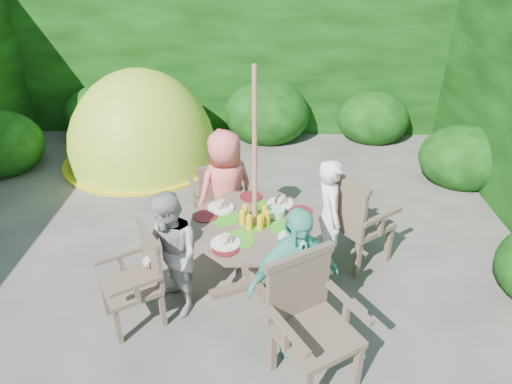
{
  "coord_description": "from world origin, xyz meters",
  "views": [
    {
      "loc": [
        0.61,
        -4.06,
        3.06
      ],
      "look_at": [
        0.51,
        -0.14,
        0.85
      ],
      "focal_mm": 32.0,
      "sensor_mm": 36.0,
      "label": 1
    }
  ],
  "objects_px": {
    "garden_chair_left": "(138,277)",
    "child_back": "(226,190)",
    "patio_table": "(255,233)",
    "garden_chair_front": "(310,320)",
    "garden_chair_back": "(217,195)",
    "parasol_pole": "(255,190)",
    "child_right": "(329,217)",
    "child_left": "(171,256)",
    "dome_tent": "(145,159)",
    "garden_chair_right": "(354,218)",
    "child_front": "(294,282)"
  },
  "relations": [
    {
      "from": "garden_chair_left",
      "to": "child_back",
      "type": "xyz_separation_m",
      "value": [
        0.68,
        1.18,
        0.22
      ]
    },
    {
      "from": "patio_table",
      "to": "garden_chair_front",
      "type": "height_order",
      "value": "garden_chair_front"
    },
    {
      "from": "garden_chair_back",
      "to": "garden_chair_left",
      "type": "bearing_deg",
      "value": 47.68
    },
    {
      "from": "parasol_pole",
      "to": "garden_chair_back",
      "type": "distance_m",
      "value": 1.27
    },
    {
      "from": "child_right",
      "to": "child_left",
      "type": "bearing_deg",
      "value": 106.22
    },
    {
      "from": "garden_chair_left",
      "to": "garden_chair_front",
      "type": "distance_m",
      "value": 1.55
    },
    {
      "from": "garden_chair_left",
      "to": "child_back",
      "type": "height_order",
      "value": "child_back"
    },
    {
      "from": "child_left",
      "to": "dome_tent",
      "type": "xyz_separation_m",
      "value": [
        -1.09,
        3.25,
        -0.61
      ]
    },
    {
      "from": "patio_table",
      "to": "child_left",
      "type": "bearing_deg",
      "value": -155.41
    },
    {
      "from": "garden_chair_front",
      "to": "child_back",
      "type": "relative_size",
      "value": 0.74
    },
    {
      "from": "patio_table",
      "to": "dome_tent",
      "type": "xyz_separation_m",
      "value": [
        -1.83,
        2.92,
        -0.63
      ]
    },
    {
      "from": "garden_chair_right",
      "to": "garden_chair_front",
      "type": "relative_size",
      "value": 1.0
    },
    {
      "from": "parasol_pole",
      "to": "garden_chair_front",
      "type": "bearing_deg",
      "value": -66.06
    },
    {
      "from": "child_back",
      "to": "child_front",
      "type": "relative_size",
      "value": 1.01
    },
    {
      "from": "garden_chair_right",
      "to": "child_left",
      "type": "xyz_separation_m",
      "value": [
        -1.73,
        -0.77,
        0.07
      ]
    },
    {
      "from": "child_left",
      "to": "child_back",
      "type": "xyz_separation_m",
      "value": [
        0.4,
        1.06,
        0.07
      ]
    },
    {
      "from": "parasol_pole",
      "to": "child_left",
      "type": "bearing_deg",
      "value": -155.48
    },
    {
      "from": "garden_chair_front",
      "to": "dome_tent",
      "type": "relative_size",
      "value": 0.36
    },
    {
      "from": "parasol_pole",
      "to": "child_left",
      "type": "distance_m",
      "value": 0.94
    },
    {
      "from": "garden_chair_back",
      "to": "child_right",
      "type": "distance_m",
      "value": 1.37
    },
    {
      "from": "patio_table",
      "to": "child_right",
      "type": "relative_size",
      "value": 1.38
    },
    {
      "from": "garden_chair_left",
      "to": "child_left",
      "type": "relative_size",
      "value": 0.71
    },
    {
      "from": "patio_table",
      "to": "garden_chair_front",
      "type": "bearing_deg",
      "value": -66.29
    },
    {
      "from": "garden_chair_front",
      "to": "child_right",
      "type": "height_order",
      "value": "child_right"
    },
    {
      "from": "parasol_pole",
      "to": "garden_chair_right",
      "type": "distance_m",
      "value": 1.23
    },
    {
      "from": "child_right",
      "to": "child_front",
      "type": "bearing_deg",
      "value": 151.22
    },
    {
      "from": "garden_chair_right",
      "to": "dome_tent",
      "type": "height_order",
      "value": "dome_tent"
    },
    {
      "from": "child_right",
      "to": "garden_chair_right",
      "type": "bearing_deg",
      "value": -77.55
    },
    {
      "from": "garden_chair_front",
      "to": "parasol_pole",
      "type": "bearing_deg",
      "value": 82.39
    },
    {
      "from": "garden_chair_back",
      "to": "child_back",
      "type": "xyz_separation_m",
      "value": [
        0.13,
        -0.27,
        0.21
      ]
    },
    {
      "from": "garden_chair_right",
      "to": "garden_chair_front",
      "type": "bearing_deg",
      "value": 121.74
    },
    {
      "from": "garden_chair_right",
      "to": "dome_tent",
      "type": "distance_m",
      "value": 3.8
    },
    {
      "from": "patio_table",
      "to": "garden_chair_right",
      "type": "xyz_separation_m",
      "value": [
        1.0,
        0.43,
        -0.09
      ]
    },
    {
      "from": "garden_chair_right",
      "to": "child_left",
      "type": "distance_m",
      "value": 1.89
    },
    {
      "from": "parasol_pole",
      "to": "garden_chair_front",
      "type": "height_order",
      "value": "parasol_pole"
    },
    {
      "from": "garden_chair_right",
      "to": "garden_chair_back",
      "type": "bearing_deg",
      "value": 31.92
    },
    {
      "from": "patio_table",
      "to": "garden_chair_right",
      "type": "height_order",
      "value": "garden_chair_right"
    },
    {
      "from": "patio_table",
      "to": "child_left",
      "type": "height_order",
      "value": "child_left"
    },
    {
      "from": "child_back",
      "to": "garden_chair_front",
      "type": "bearing_deg",
      "value": 80.31
    },
    {
      "from": "garden_chair_front",
      "to": "child_right",
      "type": "relative_size",
      "value": 0.82
    },
    {
      "from": "garden_chair_front",
      "to": "child_left",
      "type": "bearing_deg",
      "value": 118.83
    },
    {
      "from": "child_front",
      "to": "garden_chair_front",
      "type": "bearing_deg",
      "value": -91.0
    },
    {
      "from": "child_back",
      "to": "patio_table",
      "type": "bearing_deg",
      "value": 80.96
    },
    {
      "from": "garden_chair_back",
      "to": "child_left",
      "type": "relative_size",
      "value": 0.72
    },
    {
      "from": "dome_tent",
      "to": "garden_chair_front",
      "type": "bearing_deg",
      "value": -46.8
    },
    {
      "from": "patio_table",
      "to": "garden_chair_left",
      "type": "xyz_separation_m",
      "value": [
        -1.01,
        -0.45,
        -0.17
      ]
    },
    {
      "from": "parasol_pole",
      "to": "child_back",
      "type": "distance_m",
      "value": 0.9
    },
    {
      "from": "garden_chair_left",
      "to": "child_front",
      "type": "relative_size",
      "value": 0.64
    },
    {
      "from": "garden_chair_right",
      "to": "garden_chair_front",
      "type": "xyz_separation_m",
      "value": [
        -0.56,
        -1.43,
        -0.0
      ]
    },
    {
      "from": "garden_chair_back",
      "to": "child_front",
      "type": "relative_size",
      "value": 0.65
    }
  ]
}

